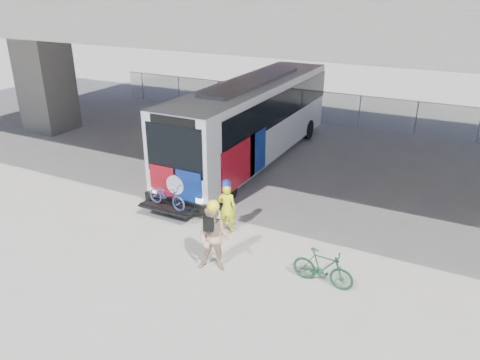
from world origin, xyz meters
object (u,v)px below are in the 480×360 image
Objects in this scene: bollard at (216,224)px; cyclist_tan at (214,238)px; cyclist_hivis at (227,207)px; bike_parked at (323,268)px; bus at (253,115)px.

cyclist_tan reaches higher than bollard.
cyclist_hivis is 0.84× the size of cyclist_tan.
bollard is at bearing 76.24° from cyclist_hivis.
bike_parked is at bearing -11.03° from bollard.
bike_parked is at bearing -52.89° from bus.
bollard is 3.77m from bike_parked.
bus is 9.84m from bike_parked.
cyclist_tan is (0.76, -2.12, 0.15)m from cyclist_hivis.
cyclist_hivis is (0.00, 0.69, 0.30)m from bollard.
bollard is 0.63× the size of bike_parked.
bollard is at bearing -72.87° from bus.
bus is at bearing -84.70° from cyclist_hivis.
cyclist_tan reaches higher than cyclist_hivis.
cyclist_tan is at bearing -70.89° from bus.
bus is 7.13× the size of cyclist_hivis.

